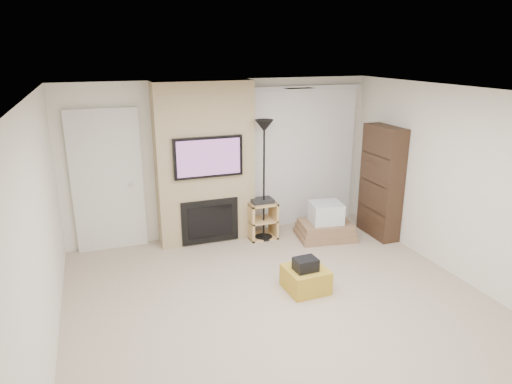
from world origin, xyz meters
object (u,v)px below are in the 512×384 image
object	(u,v)px
ottoman	(306,279)
floor_lamp	(264,147)
box_stack	(325,224)
av_stand	(262,217)
bookshelf	(381,182)

from	to	relation	value
ottoman	floor_lamp	size ratio (longest dim) A/B	0.26
box_stack	av_stand	bearing A→B (deg)	159.32
av_stand	box_stack	bearing A→B (deg)	-20.68
floor_lamp	box_stack	distance (m)	1.63
ottoman	bookshelf	distance (m)	2.41
floor_lamp	bookshelf	xyz separation A→B (m)	(1.83, -0.48, -0.62)
av_stand	bookshelf	size ratio (longest dim) A/B	0.37
ottoman	floor_lamp	xyz separation A→B (m)	(0.09, 1.73, 1.37)
av_stand	ottoman	bearing A→B (deg)	-92.43
floor_lamp	bookshelf	bearing A→B (deg)	-14.60
av_stand	box_stack	size ratio (longest dim) A/B	0.68
ottoman	av_stand	size ratio (longest dim) A/B	0.76
bookshelf	floor_lamp	bearing A→B (deg)	165.40
av_stand	box_stack	distance (m)	1.04
bookshelf	ottoman	bearing A→B (deg)	-146.92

